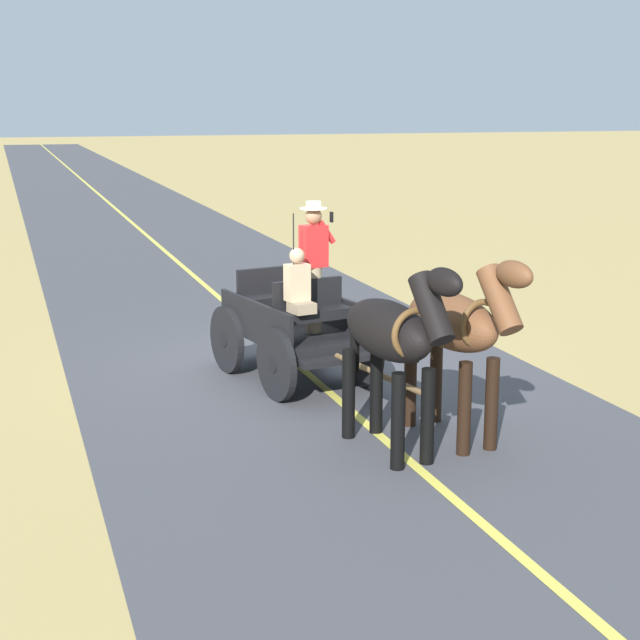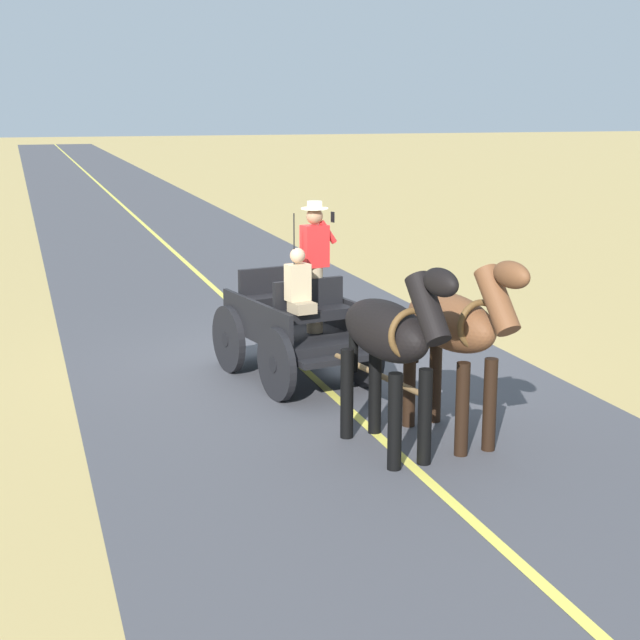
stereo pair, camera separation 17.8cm
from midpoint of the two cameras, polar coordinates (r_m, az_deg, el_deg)
name	(u,v)px [view 2 (the right image)]	position (r m, az deg, el deg)	size (l,w,h in m)	color
ground_plane	(299,365)	(14.16, -0.88, -2.68)	(200.00, 200.00, 0.00)	tan
road_surface	(299,365)	(14.16, -0.88, -2.67)	(6.55, 160.00, 0.01)	#424247
road_centre_stripe	(299,364)	(14.16, -0.88, -2.65)	(0.12, 160.00, 0.00)	#DBCC4C
horse_drawn_carriage	(297,323)	(13.20, -1.00, -0.18)	(1.86, 4.51, 2.50)	black
horse_near_side	(456,328)	(10.81, 8.51, -0.45)	(0.79, 2.15, 2.21)	brown
horse_off_side	(391,337)	(10.32, 4.69, -0.98)	(0.77, 2.15, 2.21)	black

